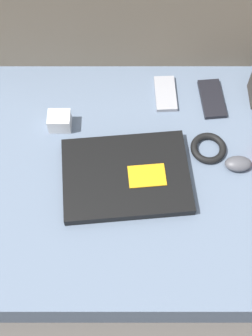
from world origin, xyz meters
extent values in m
plane|color=#4C4742|center=(0.00, 0.00, 0.00)|extent=(8.00, 8.00, 0.00)
cube|color=slate|center=(0.00, 0.00, 0.06)|extent=(0.98, 0.68, 0.12)
cube|color=#7F705B|center=(0.00, 0.44, 0.23)|extent=(0.98, 0.20, 0.45)
cube|color=black|center=(0.00, -0.02, 0.14)|extent=(0.33, 0.25, 0.03)
cube|color=orange|center=(0.05, -0.02, 0.15)|extent=(0.10, 0.07, 0.00)
ellipsoid|color=#4C4C51|center=(0.28, 0.01, 0.14)|extent=(0.07, 0.04, 0.03)
cube|color=#99999E|center=(0.11, 0.24, 0.13)|extent=(0.06, 0.12, 0.01)
cube|color=black|center=(0.23, 0.22, 0.13)|extent=(0.07, 0.13, 0.01)
cube|color=silver|center=(-0.17, 0.14, 0.15)|extent=(0.06, 0.05, 0.05)
torus|color=black|center=(0.21, 0.06, 0.13)|extent=(0.09, 0.09, 0.02)
camera|label=1|loc=(0.00, -0.55, 1.15)|focal=50.00mm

